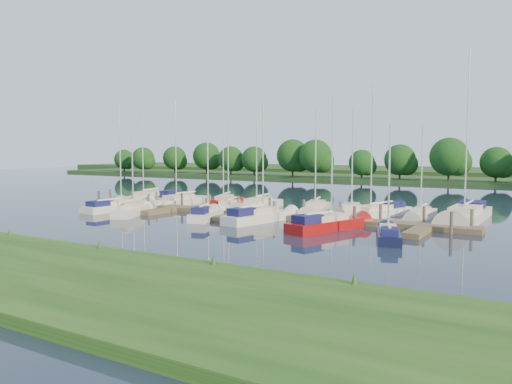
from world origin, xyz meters
The scene contains 23 objects.
ground centered at (0.00, 0.00, 0.00)m, with size 260.00×260.00×0.00m, color #1A2635.
dock centered at (0.00, 7.31, 0.20)m, with size 40.00×6.00×0.40m.
mooring_pilings centered at (0.00, 8.43, 0.60)m, with size 38.24×2.84×2.00m.
far_shore centered at (0.00, 75.00, 0.30)m, with size 180.00×30.00×0.60m, color #25461B.
distant_hill centered at (0.00, 100.00, 0.70)m, with size 220.00×40.00×1.40m, color #2C4A20.
treeline centered at (0.58, 62.38, 4.15)m, with size 146.38×8.92×8.26m.
sailboat_n_0 centered at (-16.81, 12.58, 0.28)m, with size 2.86×8.40×10.73m.
motorboat centered at (-13.42, 12.94, 0.37)m, with size 2.24×5.51×1.80m.
sailboat_n_2 centered at (-10.97, 11.49, 0.27)m, with size 2.25×9.28×11.80m.
sailboat_n_3 centered at (-6.23, 13.49, 0.28)m, with size 3.91×7.75×10.02m.
sailboat_n_4 centered at (-3.83, 10.97, 0.31)m, with size 2.92×7.25×9.12m.
sailboat_n_5 centered at (-1.31, 12.27, 0.28)m, with size 2.91×9.02×11.45m.
sailboat_n_6 centered at (4.77, 12.83, 0.28)m, with size 3.61×8.17×10.41m.
sailboat_n_7 centered at (8.60, 12.14, 0.28)m, with size 4.02×7.86×10.20m.
sailboat_n_8 centered at (10.37, 12.92, 0.31)m, with size 4.68×9.79×12.26m.
sailboat_n_9 centered at (14.31, 14.01, 0.27)m, with size 1.57×6.55×8.49m.
sailboat_n_10 centered at (17.85, 14.46, 0.34)m, with size 3.08×11.72×14.74m.
sailboat_s_0 centered at (-13.11, 4.82, 0.31)m, with size 2.31×8.47×10.68m.
sailboat_s_1 centered at (-9.24, 2.83, 0.29)m, with size 3.88×6.73×9.05m.
sailboat_s_2 centered at (-1.60, 4.04, 0.34)m, with size 3.31×6.62×8.72m.
sailboat_s_3 centered at (3.16, 4.93, 0.34)m, with size 3.28×8.10×10.40m.
sailboat_s_4 centered at (9.70, 3.88, 0.34)m, with size 3.97×8.09×10.45m.
sailboat_s_5 centered at (14.79, 2.09, 0.31)m, with size 3.03×6.18×7.98m.
Camera 1 is at (24.00, -30.69, 5.93)m, focal length 35.00 mm.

